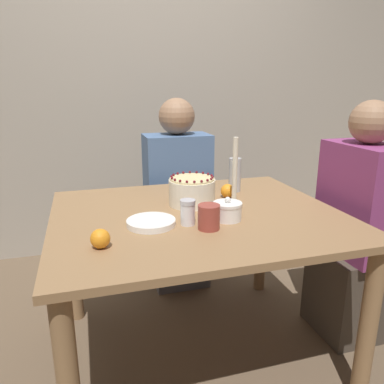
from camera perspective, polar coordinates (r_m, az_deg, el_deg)
ground_plane at (r=2.00m, az=0.75°, el=-23.10°), size 12.00×12.00×0.00m
wall_behind at (r=2.92m, az=-7.60°, el=16.63°), size 8.00×0.05×2.60m
dining_table at (r=1.68m, az=0.83°, el=-6.66°), size 1.24×1.05×0.72m
cake at (r=1.74m, az=-0.00°, el=0.13°), size 0.22×0.22×0.14m
sugar_bowl at (r=1.56m, az=5.42°, el=-2.88°), size 0.12×0.12×0.10m
sugar_shaker at (r=1.49m, az=-0.65°, el=-3.08°), size 0.06×0.06×0.10m
plate_stack at (r=1.51m, az=-6.25°, el=-4.64°), size 0.20×0.20×0.02m
candle at (r=1.70m, az=6.51°, el=2.04°), size 0.05×0.05×0.32m
bottle at (r=1.97m, az=6.54°, el=2.78°), size 0.06×0.06×0.24m
cup at (r=1.45m, az=2.59°, el=-3.83°), size 0.09×0.09×0.10m
orange_fruit_0 at (r=1.86m, az=5.44°, el=0.17°), size 0.07×0.07×0.07m
orange_fruit_1 at (r=1.33m, az=-13.80°, el=-6.91°), size 0.07×0.07×0.07m
person_man_blue_shirt at (r=2.39m, az=-2.19°, el=-2.07°), size 0.40×0.34×1.19m
person_woman_floral at (r=2.06m, az=23.76°, el=-6.50°), size 0.34×0.40×1.20m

